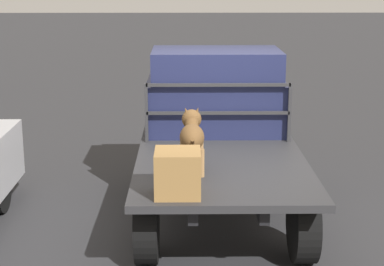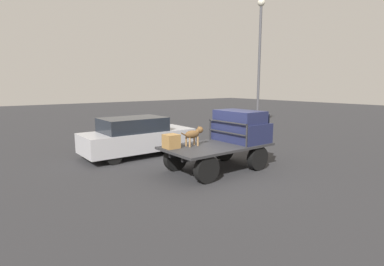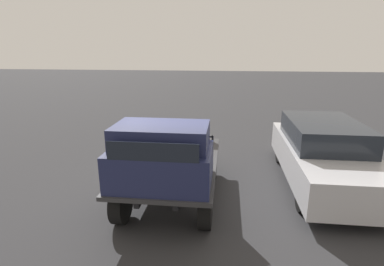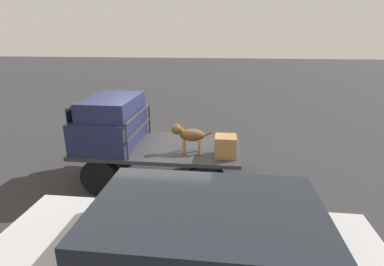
{
  "view_description": "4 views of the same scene",
  "coord_description": "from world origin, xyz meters",
  "views": [
    {
      "loc": [
        -7.43,
        0.42,
        3.01
      ],
      "look_at": [
        -0.79,
        0.34,
        1.32
      ],
      "focal_mm": 60.0,
      "sensor_mm": 36.0,
      "label": 1
    },
    {
      "loc": [
        -6.66,
        -7.37,
        2.89
      ],
      "look_at": [
        -0.79,
        0.34,
        1.32
      ],
      "focal_mm": 28.0,
      "sensor_mm": 36.0,
      "label": 2
    },
    {
      "loc": [
        6.18,
        1.16,
        3.31
      ],
      "look_at": [
        -0.79,
        0.34,
        1.32
      ],
      "focal_mm": 28.0,
      "sensor_mm": 36.0,
      "label": 3
    },
    {
      "loc": [
        -1.49,
        6.37,
        3.31
      ],
      "look_at": [
        -0.79,
        0.34,
        1.32
      ],
      "focal_mm": 28.0,
      "sensor_mm": 36.0,
      "label": 4
    }
  ],
  "objects": [
    {
      "name": "dog",
      "position": [
        -0.7,
        0.34,
        1.28
      ],
      "size": [
        0.93,
        0.27,
        0.66
      ],
      "rotation": [
        0.0,
        0.0,
        0.15
      ],
      "color": "#9E7547",
      "rests_on": "flatbed_truck"
    },
    {
      "name": "truck_cab",
      "position": [
        1.13,
        0.0,
        1.4
      ],
      "size": [
        1.25,
        1.85,
        1.11
      ],
      "color": "#1E2347",
      "rests_on": "flatbed_truck"
    },
    {
      "name": "flatbed_truck",
      "position": [
        0.0,
        0.0,
        0.62
      ],
      "size": [
        3.66,
        1.97,
        0.88
      ],
      "color": "black",
      "rests_on": "ground"
    },
    {
      "name": "ground_plane",
      "position": [
        0.0,
        0.0,
        0.0
      ],
      "size": [
        80.0,
        80.0,
        0.0
      ],
      "primitive_type": "plane",
      "color": "#2D2D30"
    },
    {
      "name": "cargo_crate",
      "position": [
        -1.51,
        0.49,
        1.1
      ],
      "size": [
        0.44,
        0.44,
        0.44
      ],
      "color": "olive",
      "rests_on": "flatbed_truck"
    },
    {
      "name": "truck_headboard",
      "position": [
        0.47,
        0.0,
        1.39
      ],
      "size": [
        0.04,
        1.85,
        0.76
      ],
      "color": "#2D2D30",
      "rests_on": "flatbed_truck"
    },
    {
      "name": "parked_sedan",
      "position": [
        -1.15,
        3.58,
        0.8
      ],
      "size": [
        4.54,
        1.84,
        1.58
      ],
      "rotation": [
        0.0,
        0.0,
        0.12
      ],
      "color": "black",
      "rests_on": "ground"
    }
  ]
}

